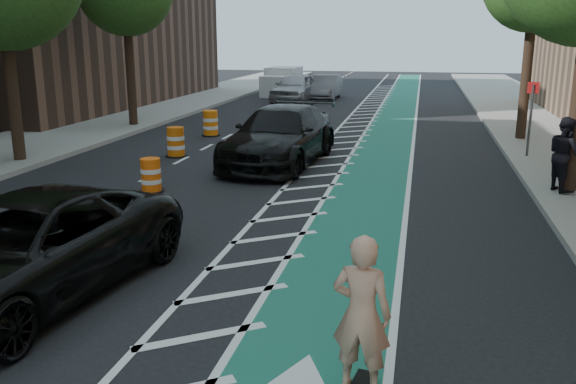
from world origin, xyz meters
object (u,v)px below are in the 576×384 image
(suv_near, at_px, (26,249))
(suv_far, at_px, (280,136))
(skateboarder, at_px, (362,314))
(barrel_a, at_px, (151,176))

(suv_near, xyz_separation_m, suv_far, (1.49, 10.56, 0.10))
(suv_far, bearing_deg, suv_near, -93.04)
(skateboarder, height_order, barrel_a, skateboarder)
(skateboarder, xyz_separation_m, barrel_a, (-6.12, 8.00, -0.59))
(suv_near, bearing_deg, skateboarder, -9.33)
(suv_far, height_order, barrel_a, suv_far)
(skateboarder, xyz_separation_m, suv_far, (-3.70, 12.16, -0.13))
(skateboarder, relative_size, suv_near, 0.32)
(skateboarder, relative_size, barrel_a, 2.06)
(suv_near, xyz_separation_m, barrel_a, (-0.92, 6.40, -0.36))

